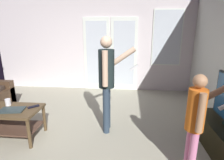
{
  "coord_description": "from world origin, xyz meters",
  "views": [
    {
      "loc": [
        1.02,
        -2.41,
        1.67
      ],
      "look_at": [
        0.8,
        -0.03,
        1.0
      ],
      "focal_mm": 28.89,
      "sensor_mm": 36.0,
      "label": 1
    }
  ],
  "objects_px": {
    "laptop_closed": "(12,110)",
    "cup_near_edge": "(8,102)",
    "person_child": "(196,118)",
    "person_adult": "(107,77)",
    "coffee_table": "(11,117)",
    "tv_remote_black": "(33,107)"
  },
  "relations": [
    {
      "from": "laptop_closed",
      "to": "coffee_table",
      "type": "bearing_deg",
      "value": 136.58
    },
    {
      "from": "person_child",
      "to": "tv_remote_black",
      "type": "distance_m",
      "value": 2.33
    },
    {
      "from": "tv_remote_black",
      "to": "person_adult",
      "type": "bearing_deg",
      "value": -29.58
    },
    {
      "from": "coffee_table",
      "to": "person_child",
      "type": "xyz_separation_m",
      "value": [
        2.56,
        -0.55,
        0.38
      ]
    },
    {
      "from": "coffee_table",
      "to": "person_adult",
      "type": "xyz_separation_m",
      "value": [
        1.48,
        0.37,
        0.59
      ]
    },
    {
      "from": "cup_near_edge",
      "to": "person_adult",
      "type": "bearing_deg",
      "value": 8.63
    },
    {
      "from": "person_adult",
      "to": "laptop_closed",
      "type": "relative_size",
      "value": 4.56
    },
    {
      "from": "person_adult",
      "to": "cup_near_edge",
      "type": "height_order",
      "value": "person_adult"
    },
    {
      "from": "cup_near_edge",
      "to": "tv_remote_black",
      "type": "bearing_deg",
      "value": -4.42
    },
    {
      "from": "tv_remote_black",
      "to": "laptop_closed",
      "type": "bearing_deg",
      "value": 166.32
    },
    {
      "from": "coffee_table",
      "to": "cup_near_edge",
      "type": "bearing_deg",
      "value": 128.87
    },
    {
      "from": "laptop_closed",
      "to": "cup_near_edge",
      "type": "xyz_separation_m",
      "value": [
        -0.18,
        0.18,
        0.04
      ]
    },
    {
      "from": "person_adult",
      "to": "coffee_table",
      "type": "bearing_deg",
      "value": -165.97
    },
    {
      "from": "person_adult",
      "to": "person_child",
      "type": "bearing_deg",
      "value": -40.33
    },
    {
      "from": "person_adult",
      "to": "laptop_closed",
      "type": "bearing_deg",
      "value": -163.27
    },
    {
      "from": "cup_near_edge",
      "to": "person_child",
      "type": "bearing_deg",
      "value": -14.24
    },
    {
      "from": "person_child",
      "to": "cup_near_edge",
      "type": "relative_size",
      "value": 11.31
    },
    {
      "from": "person_child",
      "to": "tv_remote_black",
      "type": "height_order",
      "value": "person_child"
    },
    {
      "from": "person_adult",
      "to": "cup_near_edge",
      "type": "distance_m",
      "value": 1.66
    },
    {
      "from": "laptop_closed",
      "to": "person_adult",
      "type": "bearing_deg",
      "value": 6.88
    },
    {
      "from": "coffee_table",
      "to": "laptop_closed",
      "type": "height_order",
      "value": "laptop_closed"
    },
    {
      "from": "coffee_table",
      "to": "tv_remote_black",
      "type": "height_order",
      "value": "tv_remote_black"
    }
  ]
}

